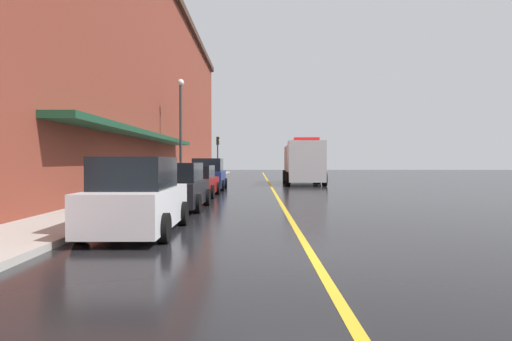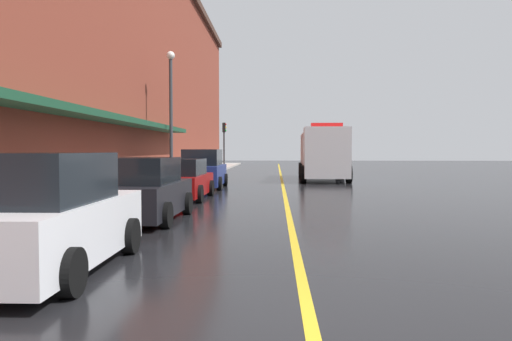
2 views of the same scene
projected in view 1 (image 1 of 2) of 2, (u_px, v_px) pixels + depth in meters
The scene contains 14 objects.
ground_plane at pixel (271, 184), 33.21m from camera, with size 112.00×112.00×0.00m, color black.
sidewalk_left at pixel (188, 183), 33.22m from camera, with size 2.40×70.00×0.15m, color #ADA8A0.
lane_center_stripe at pixel (271, 184), 33.21m from camera, with size 0.16×70.00×0.01m, color gold.
brick_building_left at pixel (104, 80), 32.08m from camera, with size 10.39×64.00×15.07m.
parked_car_0 at pixel (139, 198), 10.67m from camera, with size 2.00×4.27×1.82m.
parked_car_1 at pixel (177, 187), 16.11m from camera, with size 2.19×4.17×1.67m.
parked_car_2 at pixel (197, 182), 21.73m from camera, with size 2.17×4.31×1.53m.
parked_car_3 at pixel (210, 175), 27.13m from camera, with size 2.10×4.55×1.89m.
box_truck at pixel (304, 163), 33.95m from camera, with size 3.00×8.44×3.36m.
parking_meter_0 at pixel (129, 181), 15.12m from camera, with size 0.14×0.18×1.33m.
parking_meter_1 at pixel (138, 180), 16.23m from camera, with size 0.14×0.18×1.33m.
parking_meter_2 at pixel (152, 177), 18.36m from camera, with size 0.14×0.18×1.33m.
street_lamp_left at pixel (182, 120), 29.29m from camera, with size 0.44×0.44×6.94m.
traffic_light_near at pixel (219, 148), 49.94m from camera, with size 0.38×0.36×4.30m.
Camera 1 is at (-1.02, -8.18, 1.73)m, focal length 31.44 mm.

